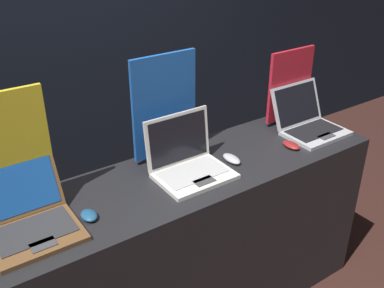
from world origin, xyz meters
The scene contains 11 objects.
wall_back centered at (0.00, 1.72, 1.40)m, with size 8.00×0.05×2.80m.
display_counter centered at (0.00, 0.28, 0.47)m, with size 2.02×0.56×0.94m.
laptop_front centered at (-0.77, 0.28, 1.00)m, with size 0.34×0.39×0.27m.
mouse_front centered at (-0.56, 0.21, 0.95)m, with size 0.06×0.09×0.03m.
promo_stand_front centered at (-0.77, 0.43, 1.19)m, with size 0.34×0.07×0.53m.
laptop_middle centered at (-0.02, 0.28, 1.00)m, with size 0.35×0.29×0.28m.
mouse_middle centered at (0.22, 0.24, 0.95)m, with size 0.06×0.12×0.03m.
promo_stand_middle centered at (-0.02, 0.48, 1.20)m, with size 0.35×0.07×0.54m.
laptop_back centered at (0.81, 0.27, 1.00)m, with size 0.35×0.34×0.25m.
mouse_back centered at (0.58, 0.18, 0.95)m, with size 0.06×0.11×0.03m.
promo_stand_back centered at (0.81, 0.44, 1.15)m, with size 0.32×0.07×0.44m.
Camera 1 is at (-1.06, -1.26, 2.07)m, focal length 42.00 mm.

